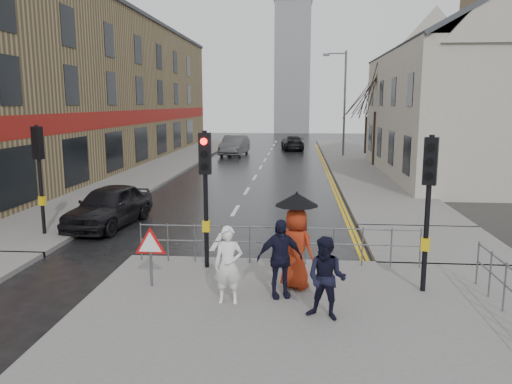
% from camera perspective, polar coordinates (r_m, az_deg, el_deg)
% --- Properties ---
extents(ground, '(120.00, 120.00, 0.00)m').
position_cam_1_polar(ground, '(12.60, -6.68, -9.35)').
color(ground, black).
rests_on(ground, ground).
extents(near_pavement, '(10.00, 9.00, 0.14)m').
position_cam_1_polar(near_pavement, '(9.13, 8.22, -16.76)').
color(near_pavement, '#605E5B').
rests_on(near_pavement, ground).
extents(left_pavement, '(4.00, 44.00, 0.14)m').
position_cam_1_polar(left_pavement, '(36.00, -9.62, 3.40)').
color(left_pavement, '#605E5B').
rests_on(left_pavement, ground).
extents(right_pavement, '(4.00, 40.00, 0.14)m').
position_cam_1_polar(right_pavement, '(37.09, 11.09, 3.54)').
color(right_pavement, '#605E5B').
rests_on(right_pavement, ground).
extents(pavement_bridge_right, '(4.00, 4.20, 0.14)m').
position_cam_1_polar(pavement_bridge_right, '(15.74, 19.71, -5.65)').
color(pavement_bridge_right, '#605E5B').
rests_on(pavement_bridge_right, ground).
extents(building_left_terrace, '(8.00, 42.00, 10.00)m').
position_cam_1_polar(building_left_terrace, '(36.61, -18.77, 10.85)').
color(building_left_terrace, '#8E7852').
rests_on(building_left_terrace, ground).
extents(building_right_cream, '(9.00, 16.40, 10.10)m').
position_cam_1_polar(building_right_cream, '(31.15, 23.09, 10.41)').
color(building_right_cream, '#B5AF9E').
rests_on(building_right_cream, ground).
extents(church_tower, '(5.00, 5.00, 18.00)m').
position_cam_1_polar(church_tower, '(73.80, 4.18, 13.81)').
color(church_tower, gray).
rests_on(church_tower, ground).
extents(traffic_signal_near_left, '(0.28, 0.27, 3.40)m').
position_cam_1_polar(traffic_signal_near_left, '(12.16, -5.81, 1.90)').
color(traffic_signal_near_left, black).
rests_on(traffic_signal_near_left, near_pavement).
extents(traffic_signal_near_right, '(0.34, 0.33, 3.40)m').
position_cam_1_polar(traffic_signal_near_right, '(11.12, 19.16, 0.63)').
color(traffic_signal_near_right, black).
rests_on(traffic_signal_near_right, near_pavement).
extents(traffic_signal_far_left, '(0.34, 0.33, 3.40)m').
position_cam_1_polar(traffic_signal_far_left, '(16.74, -23.55, 3.35)').
color(traffic_signal_far_left, black).
rests_on(traffic_signal_far_left, left_pavement).
extents(guard_railing_front, '(7.14, 0.04, 1.00)m').
position_cam_1_polar(guard_railing_front, '(12.69, 2.48, -5.09)').
color(guard_railing_front, '#595B5E').
rests_on(guard_railing_front, near_pavement).
extents(warning_sign, '(0.80, 0.07, 1.35)m').
position_cam_1_polar(warning_sign, '(11.36, -11.98, -6.17)').
color(warning_sign, '#595B5E').
rests_on(warning_sign, near_pavement).
extents(street_lamp, '(1.83, 0.25, 8.00)m').
position_cam_1_polar(street_lamp, '(39.78, 9.85, 10.70)').
color(street_lamp, '#595B5E').
rests_on(street_lamp, right_pavement).
extents(tree_near, '(2.40, 2.40, 6.58)m').
position_cam_1_polar(tree_near, '(34.03, 13.64, 11.43)').
color(tree_near, '#32261C').
rests_on(tree_near, right_pavement).
extents(tree_far, '(2.40, 2.40, 5.64)m').
position_cam_1_polar(tree_far, '(42.01, 12.62, 10.18)').
color(tree_far, '#32261C').
rests_on(tree_far, right_pavement).
extents(pedestrian_a, '(0.59, 0.39, 1.60)m').
position_cam_1_polar(pedestrian_a, '(10.26, -3.18, -8.33)').
color(pedestrian_a, white).
rests_on(pedestrian_a, near_pavement).
extents(pedestrian_b, '(0.93, 0.83, 1.59)m').
position_cam_1_polar(pedestrian_b, '(9.60, 8.05, -9.75)').
color(pedestrian_b, black).
rests_on(pedestrian_b, near_pavement).
extents(pedestrian_with_umbrella, '(1.05, 0.96, 2.14)m').
position_cam_1_polar(pedestrian_with_umbrella, '(10.98, 4.61, -5.23)').
color(pedestrian_with_umbrella, '#A02C12').
rests_on(pedestrian_with_umbrella, near_pavement).
extents(pedestrian_d, '(1.06, 0.69, 1.68)m').
position_cam_1_polar(pedestrian_d, '(10.54, 2.72, -7.59)').
color(pedestrian_d, black).
rests_on(pedestrian_d, near_pavement).
extents(car_parked, '(2.21, 4.36, 1.42)m').
position_cam_1_polar(car_parked, '(17.83, -16.44, -1.54)').
color(car_parked, black).
rests_on(car_parked, ground).
extents(car_mid, '(2.09, 5.00, 1.61)m').
position_cam_1_polar(car_mid, '(40.89, -2.47, 5.35)').
color(car_mid, '#424447').
rests_on(car_mid, ground).
extents(car_far, '(2.30, 4.62, 1.29)m').
position_cam_1_polar(car_far, '(45.65, 4.19, 5.62)').
color(car_far, black).
rests_on(car_far, ground).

